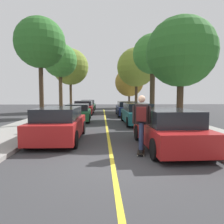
{
  "coord_description": "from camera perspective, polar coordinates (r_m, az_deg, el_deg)",
  "views": [
    {
      "loc": [
        -0.29,
        -5.71,
        1.87
      ],
      "look_at": [
        0.29,
        6.28,
        0.94
      ],
      "focal_mm": 34.04,
      "sensor_mm": 36.0,
      "label": 1
    }
  ],
  "objects": [
    {
      "name": "parked_car_left_near",
      "position": [
        16.05,
        -9.14,
        -0.12
      ],
      "size": [
        1.96,
        4.38,
        1.24
      ],
      "color": "#1E5B33",
      "rests_on": "ground"
    },
    {
      "name": "parked_car_left_far",
      "position": [
        21.46,
        -7.54,
        1.2
      ],
      "size": [
        1.91,
        4.44,
        1.35
      ],
      "color": "maroon",
      "rests_on": "ground"
    },
    {
      "name": "skateboarder",
      "position": [
        6.79,
        7.91,
        -2.01
      ],
      "size": [
        0.59,
        0.7,
        1.78
      ],
      "color": "black",
      "rests_on": "skateboard"
    },
    {
      "name": "street_tree_right_nearest",
      "position": [
        12.27,
        18.07,
        15.03
      ],
      "size": [
        3.71,
        3.71,
        5.91
      ],
      "color": "#3D2D1E",
      "rests_on": "sidewalk_right"
    },
    {
      "name": "street_tree_right_near",
      "position": [
        18.42,
        10.9,
        14.88
      ],
      "size": [
        3.31,
        3.31,
        6.81
      ],
      "color": "#3D2D1E",
      "rests_on": "sidewalk_right"
    },
    {
      "name": "center_line",
      "position": [
        9.89,
        -1.05,
        -6.45
      ],
      "size": [
        0.12,
        39.2,
        0.01
      ],
      "primitive_type": "cube",
      "color": "gold",
      "rests_on": "ground"
    },
    {
      "name": "parked_car_right_near",
      "position": [
        14.2,
        6.79,
        -0.38
      ],
      "size": [
        1.86,
        4.58,
        1.37
      ],
      "color": "#196066",
      "rests_on": "ground"
    },
    {
      "name": "parked_car_left_nearest",
      "position": [
        9.14,
        -13.99,
        -3.13
      ],
      "size": [
        1.92,
        4.23,
        1.38
      ],
      "color": "maroon",
      "rests_on": "ground"
    },
    {
      "name": "street_tree_right_farthest",
      "position": [
        32.87,
        4.65,
        7.96
      ],
      "size": [
        4.35,
        4.35,
        5.95
      ],
      "color": "#3D2D1E",
      "rests_on": "sidewalk_right"
    },
    {
      "name": "parked_car_right_nearest",
      "position": [
        7.84,
        14.82,
        -4.38
      ],
      "size": [
        1.94,
        4.16,
        1.38
      ],
      "color": "maroon",
      "rests_on": "ground"
    },
    {
      "name": "street_tree_right_far",
      "position": [
        26.44,
        6.58,
        11.84
      ],
      "size": [
        4.7,
        4.7,
        7.52
      ],
      "color": "#3D2D1E",
      "rests_on": "sidewalk_right"
    },
    {
      "name": "fire_hydrant",
      "position": [
        10.55,
        -20.88,
        -3.41
      ],
      "size": [
        0.2,
        0.2,
        0.7
      ],
      "color": "#B2140F",
      "rests_on": "sidewalk_left"
    },
    {
      "name": "street_tree_left_nearest",
      "position": [
        13.93,
        -18.74,
        17.11
      ],
      "size": [
        3.0,
        3.0,
        6.37
      ],
      "color": "#3D2D1E",
      "rests_on": "sidewalk_left"
    },
    {
      "name": "skateboard",
      "position": [
        7.02,
        7.83,
        -10.33
      ],
      "size": [
        0.4,
        0.87,
        0.1
      ],
      "color": "black",
      "rests_on": "ground"
    },
    {
      "name": "ground",
      "position": [
        6.02,
        0.15,
        -13.68
      ],
      "size": [
        80.0,
        80.0,
        0.0
      ],
      "primitive_type": "plane",
      "color": "#353538"
    },
    {
      "name": "street_tree_left_far",
      "position": [
        25.84,
        -11.12,
        11.78
      ],
      "size": [
        4.21,
        4.21,
        7.2
      ],
      "color": "#4C3823",
      "rests_on": "sidewalk_left"
    },
    {
      "name": "street_tree_left_near",
      "position": [
        19.76,
        -13.76,
        13.2
      ],
      "size": [
        2.97,
        2.97,
        6.32
      ],
      "color": "#4C3823",
      "rests_on": "sidewalk_left"
    },
    {
      "name": "parked_car_right_far",
      "position": [
        19.89,
        4.03,
        0.95
      ],
      "size": [
        1.97,
        4.67,
        1.33
      ],
      "color": "navy",
      "rests_on": "ground"
    },
    {
      "name": "parked_car_left_farthest",
      "position": [
        27.83,
        -6.46,
        1.88
      ],
      "size": [
        1.91,
        4.04,
        1.31
      ],
      "color": "#1E5B33",
      "rests_on": "ground"
    }
  ]
}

